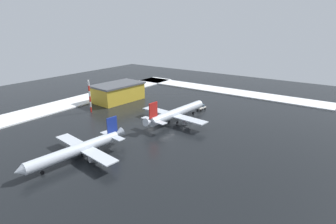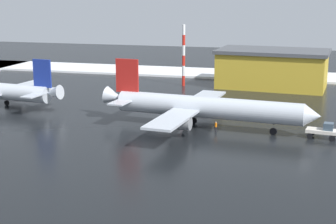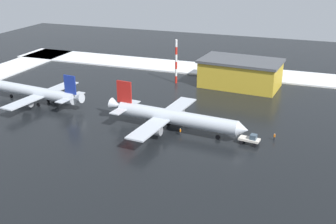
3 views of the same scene
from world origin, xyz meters
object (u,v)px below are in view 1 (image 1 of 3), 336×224
pushback_tug (202,107)px  airplane_parked_portside (78,149)px  ground_crew_mid_apron (184,118)px  ground_crew_beside_wing (199,104)px  antenna_mast (90,96)px  cargo_hangar (118,92)px  airplane_far_rear (177,113)px

pushback_tug → airplane_parked_portside: bearing=-178.5°
ground_crew_mid_apron → pushback_tug: bearing=28.5°
ground_crew_beside_wing → pushback_tug: bearing=-109.4°
antenna_mast → cargo_hangar: size_ratio=0.55×
airplane_far_rear → pushback_tug: (-18.93, 1.21, -2.27)m
ground_crew_mid_apron → airplane_far_rear: bearing=171.4°
ground_crew_beside_wing → ground_crew_mid_apron: same height
ground_crew_beside_wing → antenna_mast: bearing=167.2°
ground_crew_beside_wing → ground_crew_mid_apron: bearing=-136.6°
pushback_tug → cargo_hangar: 43.66m
pushback_tug → antenna_mast: 49.95m
airplane_far_rear → pushback_tug: 19.10m
pushback_tug → ground_crew_beside_wing: (-4.83, -3.96, -0.31)m
airplane_far_rear → ground_crew_mid_apron: airplane_far_rear is taller
pushback_tug → ground_crew_beside_wing: size_ratio=2.84×
airplane_parked_portside → antenna_mast: 44.48m
airplane_far_rear → ground_crew_beside_wing: airplane_far_rear is taller
antenna_mast → cargo_hangar: antenna_mast is taller
airplane_parked_portside → antenna_mast: bearing=-126.9°
airplane_parked_portside → pushback_tug: bearing=-179.4°
airplane_parked_portside → ground_crew_beside_wing: airplane_parked_portside is taller
pushback_tug → ground_crew_beside_wing: 6.25m
pushback_tug → antenna_mast: bearing=136.4°
airplane_parked_portside → ground_crew_mid_apron: bearing=177.7°
ground_crew_beside_wing → cargo_hangar: 41.43m
pushback_tug → ground_crew_mid_apron: size_ratio=2.84×
antenna_mast → cargo_hangar: bearing=-170.2°
ground_crew_mid_apron → antenna_mast: 42.39m
ground_crew_mid_apron → antenna_mast: bearing=136.9°
ground_crew_mid_apron → ground_crew_beside_wing: bearing=38.5°
airplane_far_rear → pushback_tug: size_ratio=7.46×
antenna_mast → ground_crew_beside_wing: bearing=135.9°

